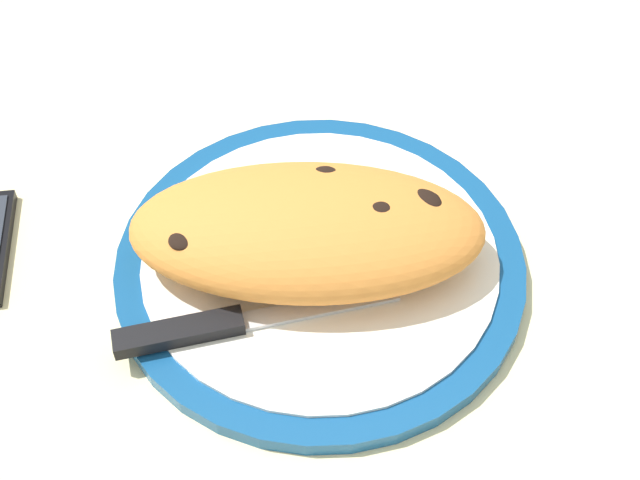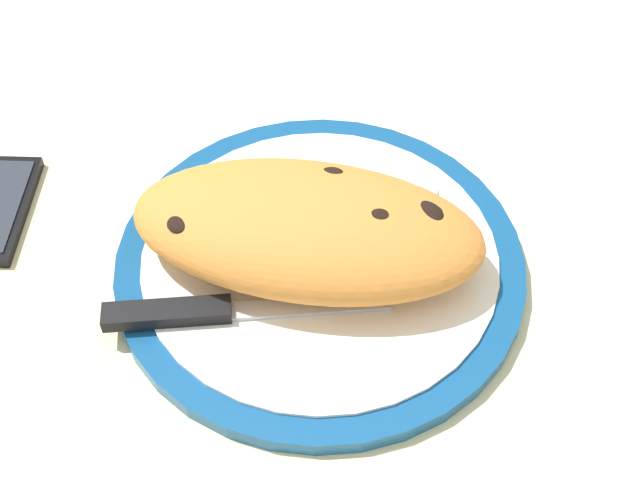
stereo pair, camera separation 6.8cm
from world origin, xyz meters
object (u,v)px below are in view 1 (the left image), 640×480
object	(u,v)px
plate	(320,263)
knife	(215,326)
fork	(309,193)
calzone	(308,232)

from	to	relation	value
plate	knife	size ratio (longest dim) A/B	1.51
plate	fork	distance (cm)	6.82
plate	calzone	bearing A→B (deg)	9.06
knife	plate	bearing A→B (deg)	-145.70
fork	knife	world-z (taller)	knife
fork	knife	distance (cm)	15.34
calzone	fork	distance (cm)	7.61
calzone	plate	bearing A→B (deg)	-170.94
plate	fork	size ratio (longest dim) A/B	1.99
knife	fork	bearing A→B (deg)	-124.33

